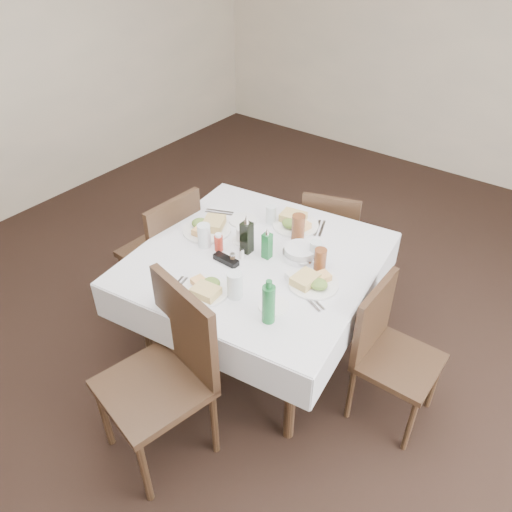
{
  "coord_description": "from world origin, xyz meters",
  "views": [
    {
      "loc": [
        1.21,
        -1.64,
        2.46
      ],
      "look_at": [
        -0.15,
        0.16,
        0.8
      ],
      "focal_mm": 35.0,
      "sensor_mm": 36.0,
      "label": 1
    }
  ],
  "objects_px": {
    "chair_south": "(168,366)",
    "water_w": "(204,236)",
    "dining_table": "(256,268)",
    "bread_basket": "(300,253)",
    "water_n": "(271,215)",
    "ketchup_bottle": "(219,242)",
    "oil_cruet_green": "(267,245)",
    "chair_west": "(167,247)",
    "coffee_mug": "(243,235)",
    "chair_north": "(330,235)",
    "chair_east": "(387,346)",
    "water_e": "(315,251)",
    "water_s": "(235,285)",
    "oil_cruet_dark": "(247,236)",
    "green_bottle": "(269,303)"
  },
  "relations": [
    {
      "from": "water_s",
      "to": "green_bottle",
      "type": "height_order",
      "value": "green_bottle"
    },
    {
      "from": "chair_south",
      "to": "chair_west",
      "type": "distance_m",
      "value": 1.1
    },
    {
      "from": "water_s",
      "to": "oil_cruet_green",
      "type": "height_order",
      "value": "oil_cruet_green"
    },
    {
      "from": "water_n",
      "to": "oil_cruet_green",
      "type": "distance_m",
      "value": 0.37
    },
    {
      "from": "water_n",
      "to": "oil_cruet_green",
      "type": "xyz_separation_m",
      "value": [
        0.2,
        -0.31,
        0.03
      ]
    },
    {
      "from": "chair_east",
      "to": "chair_west",
      "type": "distance_m",
      "value": 1.56
    },
    {
      "from": "water_e",
      "to": "oil_cruet_dark",
      "type": "bearing_deg",
      "value": -155.21
    },
    {
      "from": "bread_basket",
      "to": "chair_east",
      "type": "bearing_deg",
      "value": -6.67
    },
    {
      "from": "oil_cruet_green",
      "to": "water_e",
      "type": "bearing_deg",
      "value": 31.03
    },
    {
      "from": "water_n",
      "to": "ketchup_bottle",
      "type": "distance_m",
      "value": 0.43
    },
    {
      "from": "chair_south",
      "to": "ketchup_bottle",
      "type": "relative_size",
      "value": 9.07
    },
    {
      "from": "water_e",
      "to": "water_s",
      "type": "bearing_deg",
      "value": -107.86
    },
    {
      "from": "dining_table",
      "to": "bread_basket",
      "type": "relative_size",
      "value": 7.19
    },
    {
      "from": "chair_north",
      "to": "chair_east",
      "type": "bearing_deg",
      "value": -44.11
    },
    {
      "from": "chair_south",
      "to": "coffee_mug",
      "type": "relative_size",
      "value": 7.19
    },
    {
      "from": "oil_cruet_green",
      "to": "ketchup_bottle",
      "type": "xyz_separation_m",
      "value": [
        -0.27,
        -0.11,
        -0.03
      ]
    },
    {
      "from": "dining_table",
      "to": "oil_cruet_green",
      "type": "distance_m",
      "value": 0.18
    },
    {
      "from": "chair_east",
      "to": "bread_basket",
      "type": "xyz_separation_m",
      "value": [
        -0.62,
        0.07,
        0.31
      ]
    },
    {
      "from": "water_n",
      "to": "water_e",
      "type": "relative_size",
      "value": 0.95
    },
    {
      "from": "water_w",
      "to": "oil_cruet_green",
      "type": "distance_m",
      "value": 0.38
    },
    {
      "from": "water_s",
      "to": "green_bottle",
      "type": "xyz_separation_m",
      "value": [
        0.24,
        -0.04,
        0.04
      ]
    },
    {
      "from": "dining_table",
      "to": "oil_cruet_green",
      "type": "height_order",
      "value": "oil_cruet_green"
    },
    {
      "from": "ketchup_bottle",
      "to": "chair_south",
      "type": "bearing_deg",
      "value": -69.61
    },
    {
      "from": "water_s",
      "to": "water_w",
      "type": "relative_size",
      "value": 1.03
    },
    {
      "from": "dining_table",
      "to": "chair_west",
      "type": "relative_size",
      "value": 1.59
    },
    {
      "from": "water_n",
      "to": "water_e",
      "type": "bearing_deg",
      "value": -21.81
    },
    {
      "from": "chair_south",
      "to": "water_w",
      "type": "height_order",
      "value": "chair_south"
    },
    {
      "from": "water_w",
      "to": "green_bottle",
      "type": "xyz_separation_m",
      "value": [
        0.67,
        -0.29,
        0.04
      ]
    },
    {
      "from": "chair_east",
      "to": "coffee_mug",
      "type": "relative_size",
      "value": 6.09
    },
    {
      "from": "chair_south",
      "to": "chair_east",
      "type": "height_order",
      "value": "chair_south"
    },
    {
      "from": "chair_east",
      "to": "ketchup_bottle",
      "type": "distance_m",
      "value": 1.1
    },
    {
      "from": "chair_north",
      "to": "green_bottle",
      "type": "xyz_separation_m",
      "value": [
        0.33,
        -1.22,
        0.4
      ]
    },
    {
      "from": "water_n",
      "to": "green_bottle",
      "type": "height_order",
      "value": "green_bottle"
    },
    {
      "from": "oil_cruet_green",
      "to": "ketchup_bottle",
      "type": "relative_size",
      "value": 1.8
    },
    {
      "from": "ketchup_bottle",
      "to": "chair_east",
      "type": "bearing_deg",
      "value": 8.3
    },
    {
      "from": "green_bottle",
      "to": "chair_north",
      "type": "bearing_deg",
      "value": 105.16
    },
    {
      "from": "chair_north",
      "to": "water_s",
      "type": "xyz_separation_m",
      "value": [
        0.09,
        -1.18,
        0.36
      ]
    },
    {
      "from": "chair_west",
      "to": "coffee_mug",
      "type": "distance_m",
      "value": 0.65
    },
    {
      "from": "ketchup_bottle",
      "to": "chair_west",
      "type": "bearing_deg",
      "value": 173.67
    },
    {
      "from": "chair_south",
      "to": "oil_cruet_dark",
      "type": "relative_size",
      "value": 4.07
    },
    {
      "from": "chair_south",
      "to": "green_bottle",
      "type": "bearing_deg",
      "value": 51.43
    },
    {
      "from": "oil_cruet_green",
      "to": "chair_west",
      "type": "bearing_deg",
      "value": -176.19
    },
    {
      "from": "chair_north",
      "to": "chair_west",
      "type": "distance_m",
      "value": 1.16
    },
    {
      "from": "dining_table",
      "to": "water_s",
      "type": "relative_size",
      "value": 9.9
    },
    {
      "from": "chair_east",
      "to": "coffee_mug",
      "type": "bearing_deg",
      "value": 179.64
    },
    {
      "from": "water_s",
      "to": "water_e",
      "type": "xyz_separation_m",
      "value": [
        0.17,
        0.51,
        -0.01
      ]
    },
    {
      "from": "coffee_mug",
      "to": "chair_north",
      "type": "bearing_deg",
      "value": 76.02
    },
    {
      "from": "dining_table",
      "to": "chair_south",
      "type": "distance_m",
      "value": 0.79
    },
    {
      "from": "dining_table",
      "to": "water_n",
      "type": "xyz_separation_m",
      "value": [
        -0.14,
        0.34,
        0.14
      ]
    },
    {
      "from": "chair_west",
      "to": "oil_cruet_dark",
      "type": "height_order",
      "value": "oil_cruet_dark"
    }
  ]
}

